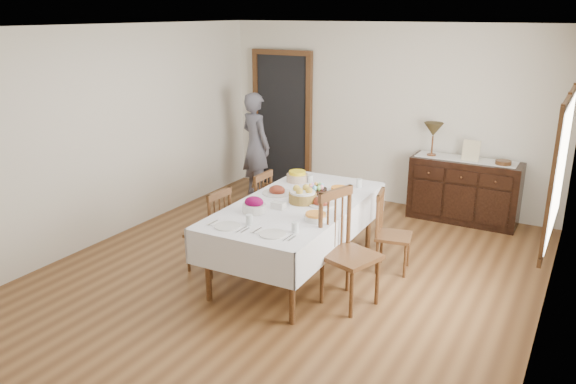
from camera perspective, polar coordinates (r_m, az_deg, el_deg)
The scene contains 26 objects.
ground at distance 6.10m, azimuth -0.46°, elevation -8.77°, with size 6.00×6.00×0.00m, color brown.
room_shell at distance 5.99m, azimuth 0.29°, elevation 7.34°, with size 5.02×6.02×2.65m.
dining_table at distance 5.99m, azimuth 0.88°, elevation -1.99°, with size 1.22×2.34×0.80m.
chair_left_near at distance 6.14m, azimuth -7.79°, elevation -3.87°, with size 0.42×0.42×0.95m.
chair_left_far at distance 6.77m, azimuth -3.38°, elevation -1.67°, with size 0.39×0.39×0.94m.
chair_right_near at distance 5.44m, azimuth 5.92°, elevation -5.69°, with size 0.59×0.59×1.13m.
chair_right_far at distance 6.23m, azimuth 10.31°, elevation -3.93°, with size 0.44×0.44×0.90m.
sideboard at distance 7.93m, azimuth 17.44°, elevation 0.14°, with size 1.43×0.52×0.86m.
person at distance 8.55m, azimuth -3.30°, elevation 5.13°, with size 0.53×0.34×1.70m, color #595966.
bread_basket at distance 5.97m, azimuth 1.50°, elevation -0.39°, with size 0.30×0.30×0.18m.
egg_basket at distance 6.30m, azimuth 2.89°, elevation 0.29°, with size 0.24×0.24×0.10m.
ham_platter_a at distance 6.26m, azimuth -1.12°, elevation 0.09°, with size 0.33×0.33×0.11m.
ham_platter_b at distance 5.90m, azimuth 3.41°, elevation -1.06°, with size 0.28×0.28×0.11m.
beet_bowl at distance 5.69m, azimuth -3.47°, elevation -1.37°, with size 0.24×0.24×0.16m.
carrot_bowl at distance 6.24m, azimuth 5.21°, elevation 0.07°, with size 0.24×0.24×0.09m.
pineapple_bowl at distance 6.70m, azimuth 0.95°, elevation 1.57°, with size 0.26×0.26×0.13m.
casserole_dish at distance 5.47m, azimuth 2.82°, elevation -2.53°, with size 0.23×0.23×0.07m.
butter_dish at distance 5.79m, azimuth -0.98°, elevation -1.37°, with size 0.14×0.09×0.07m.
setting_left at distance 5.35m, azimuth -5.47°, elevation -3.24°, with size 0.42×0.31×0.10m.
setting_right at distance 5.15m, azimuth -0.83°, elevation -4.04°, with size 0.42×0.31×0.10m.
glass_far_a at distance 6.66m, azimuth 2.26°, elevation 1.34°, with size 0.07×0.07×0.10m.
glass_far_b at distance 6.52m, azimuth 7.24°, elevation 0.88°, with size 0.06×0.06×0.10m.
runner at distance 7.85m, azimuth 17.64°, elevation 3.21°, with size 1.30×0.35×0.01m.
table_lamp at distance 7.82m, azimuth 14.56°, elevation 6.07°, with size 0.26×0.26×0.46m.
picture_frame at distance 7.74m, azimuth 18.11°, elevation 4.00°, with size 0.22×0.08×0.28m.
deco_bowl at distance 7.71m, azimuth 21.03°, elevation 2.79°, with size 0.20×0.20×0.06m.
Camera 1 is at (2.71, -4.73, 2.74)m, focal length 35.00 mm.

